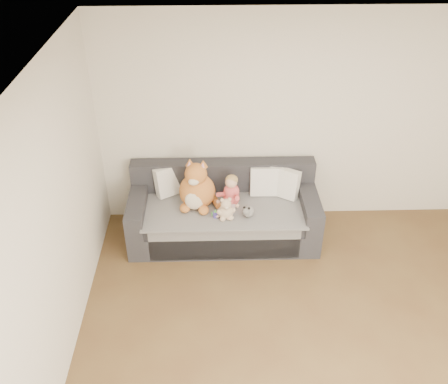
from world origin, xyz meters
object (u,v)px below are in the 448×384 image
sofa (224,214)px  toddler (230,194)px  teddy_bear (226,210)px  sippy_cup (216,213)px  plush_cat (197,189)px

sofa → toddler: toddler is taller
teddy_bear → sippy_cup: size_ratio=2.67×
plush_cat → sippy_cup: (0.21, -0.23, -0.18)m
sofa → teddy_bear: sofa is taller
plush_cat → toddler: bearing=9.0°
plush_cat → teddy_bear: size_ratio=2.33×
teddy_bear → plush_cat: bearing=131.8°
toddler → plush_cat: size_ratio=0.64×
teddy_bear → toddler: bearing=65.4°
toddler → plush_cat: 0.39m
sofa → teddy_bear: 0.41m
plush_cat → teddy_bear: (0.32, -0.25, -0.12)m
toddler → sippy_cup: toddler is taller
plush_cat → sippy_cup: size_ratio=6.20×
sofa → toddler: size_ratio=5.39×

